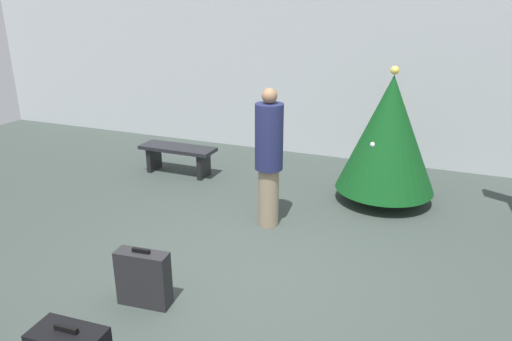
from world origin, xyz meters
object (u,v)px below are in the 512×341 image
object	(u,v)px
holiday_tree	(389,134)
traveller_0	(269,156)
waiting_bench	(178,154)
suitcase_0	(144,278)

from	to	relation	value
holiday_tree	traveller_0	xyz separation A→B (m)	(-1.28, -1.38, -0.07)
holiday_tree	traveller_0	size ratio (longest dim) A/B	1.09
waiting_bench	traveller_0	distance (m)	2.54
waiting_bench	suitcase_0	world-z (taller)	suitcase_0
waiting_bench	suitcase_0	xyz separation A→B (m)	(1.63, -3.35, -0.07)
waiting_bench	traveller_0	size ratio (longest dim) A/B	0.72
waiting_bench	suitcase_0	bearing A→B (deg)	-64.03
waiting_bench	traveller_0	xyz separation A→B (m)	(2.12, -1.26, 0.60)
holiday_tree	suitcase_0	bearing A→B (deg)	-117.03
holiday_tree	waiting_bench	size ratio (longest dim) A/B	1.52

